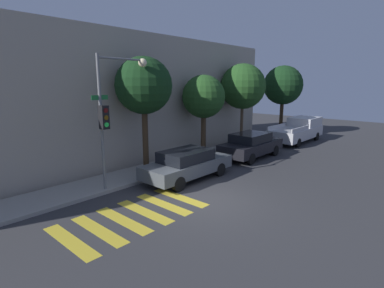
% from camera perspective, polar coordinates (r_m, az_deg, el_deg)
% --- Properties ---
extents(ground_plane, '(60.00, 60.00, 0.00)m').
position_cam_1_polar(ground_plane, '(11.50, 2.01, -10.57)').
color(ground_plane, '#333335').
extents(sidewalk, '(26.00, 2.08, 0.14)m').
position_cam_1_polar(sidewalk, '(14.41, -11.06, -5.85)').
color(sidewalk, gray).
rests_on(sidewalk, ground).
extents(building_row, '(26.00, 6.00, 6.90)m').
position_cam_1_polar(building_row, '(17.56, -20.35, 8.00)').
color(building_row, '#A89E8E').
rests_on(building_row, ground).
extents(crosswalk, '(4.84, 2.60, 0.00)m').
position_cam_1_polar(crosswalk, '(10.41, -11.00, -13.27)').
color(crosswalk, gold).
rests_on(crosswalk, ground).
extents(traffic_light_pole, '(2.64, 0.56, 5.41)m').
position_cam_1_polar(traffic_light_pole, '(12.22, -14.84, 7.39)').
color(traffic_light_pole, slate).
rests_on(traffic_light_pole, ground).
extents(sedan_near_corner, '(4.48, 1.78, 1.37)m').
position_cam_1_polar(sedan_near_corner, '(13.59, -0.92, -3.82)').
color(sedan_near_corner, '#4C5156').
rests_on(sedan_near_corner, ground).
extents(sedan_middle, '(4.44, 1.87, 1.46)m').
position_cam_1_polar(sedan_middle, '(17.89, 11.18, -0.15)').
color(sedan_middle, black).
rests_on(sedan_middle, ground).
extents(pickup_truck, '(5.52, 2.03, 1.72)m').
position_cam_1_polar(pickup_truck, '(23.79, 19.55, 2.54)').
color(pickup_truck, '#BCBCC1').
rests_on(pickup_truck, ground).
extents(tree_near_corner, '(2.70, 2.70, 5.56)m').
position_cam_1_polar(tree_near_corner, '(14.49, -9.18, 10.81)').
color(tree_near_corner, '#42301E').
rests_on(tree_near_corner, ground).
extents(tree_midblock, '(2.51, 2.51, 4.80)m').
position_cam_1_polar(tree_midblock, '(17.61, 2.24, 8.90)').
color(tree_midblock, '#4C3823').
rests_on(tree_midblock, ground).
extents(tree_far_end, '(3.06, 3.06, 5.61)m').
position_cam_1_polar(tree_far_end, '(20.93, 9.66, 10.73)').
color(tree_far_end, brown).
rests_on(tree_far_end, ground).
extents(tree_behind_truck, '(3.19, 3.19, 5.72)m').
position_cam_1_polar(tree_behind_truck, '(26.27, 16.96, 10.63)').
color(tree_behind_truck, '#42301E').
rests_on(tree_behind_truck, ground).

